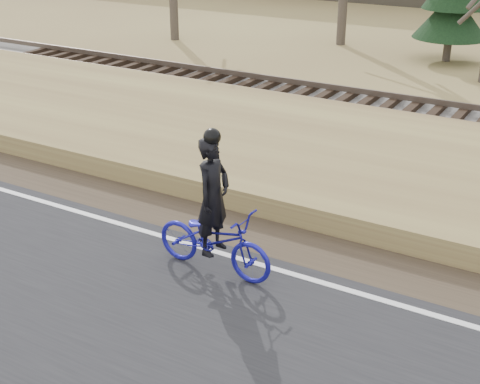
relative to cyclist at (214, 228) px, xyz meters
The scene contains 1 object.
cyclist is the anchor object (origin of this frame).
Camera 1 is at (0.85, -7.98, 5.48)m, focal length 50.00 mm.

